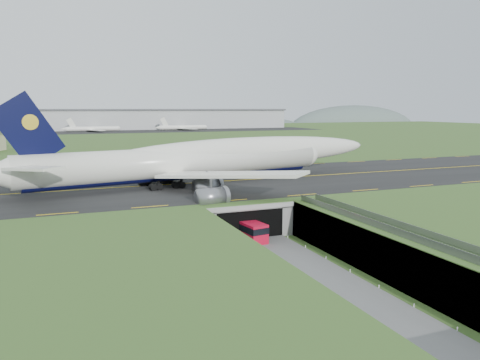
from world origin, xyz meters
name	(u,v)px	position (x,y,z in m)	size (l,w,h in m)	color
ground	(271,253)	(0.00, 0.00, 0.00)	(900.00, 900.00, 0.00)	#446327
airfield_deck	(271,234)	(0.00, 0.00, 3.00)	(800.00, 800.00, 6.00)	gray
trench_road	(294,268)	(0.00, -7.50, 0.10)	(12.00, 75.00, 0.20)	slate
taxiway	(205,183)	(0.00, 33.00, 6.09)	(800.00, 44.00, 0.18)	black
tunnel_portal	(232,210)	(0.00, 16.71, 3.33)	(17.00, 22.30, 6.00)	gray
guideway	(420,245)	(11.00, -19.11, 5.32)	(3.00, 53.00, 7.05)	#A8A8A3
jumbo_jet	(210,159)	(0.97, 32.42, 11.23)	(89.67, 57.92, 19.45)	white
shuttle_tram	(249,230)	(-0.50, 7.67, 1.78)	(4.12, 8.33, 3.25)	red
cargo_terminal	(96,119)	(-0.08, 299.41, 13.96)	(320.00, 67.00, 15.60)	#B2B2B2
distant_hills	(150,133)	(64.38, 430.00, -4.00)	(700.00, 91.00, 60.00)	#566762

